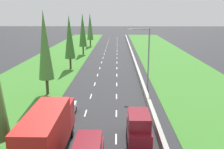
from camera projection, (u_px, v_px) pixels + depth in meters
The scene contains 13 objects.
ground_plane at pixel (110, 60), 61.03m from camera, with size 300.00×300.00×0.00m, color #28282B.
grass_verge_left at pixel (57, 60), 61.28m from camera, with size 14.00×140.00×0.04m, color #387528.
grass_verge_right at pixel (170, 60), 60.73m from camera, with size 14.00×140.00×0.04m, color #387528.
median_barrier at pixel (134, 58), 60.81m from camera, with size 0.44×120.00×0.85m, color #9E9B93.
lane_markings at pixel (110, 60), 61.03m from camera, with size 3.64×116.00×0.01m.
red_box_truck_left_lane at pixel (48, 133), 19.54m from camera, with size 2.46×9.40×4.18m.
white_hatchback_left_lane at pixel (66, 109), 28.01m from camera, with size 1.74×3.90×1.72m.
maroon_van_right_lane at pixel (138, 128), 22.20m from camera, with size 1.96×4.90×2.82m.
poplar_tree_second at pixel (45, 46), 34.18m from camera, with size 2.09×2.09×11.49m.
poplar_tree_third at pixel (69, 37), 50.03m from camera, with size 2.07×2.07×10.62m.
poplar_tree_fourth at pixel (83, 30), 67.64m from camera, with size 2.07×2.07×10.97m.
poplar_tree_fifth at pixel (90, 27), 84.03m from camera, with size 2.07×2.07×10.99m.
street_light_mast at pixel (146, 54), 36.91m from camera, with size 3.20×0.28×9.00m.
Camera 1 is at (1.82, -0.07, 11.17)m, focal length 41.02 mm.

